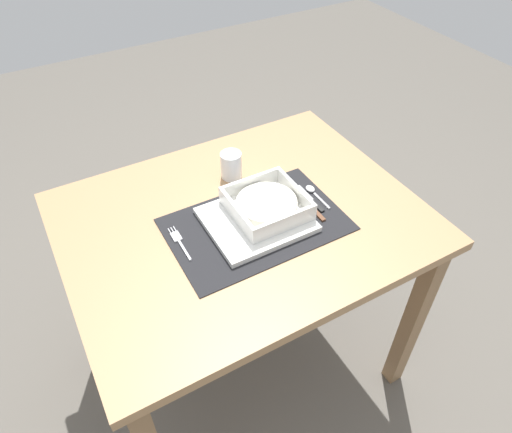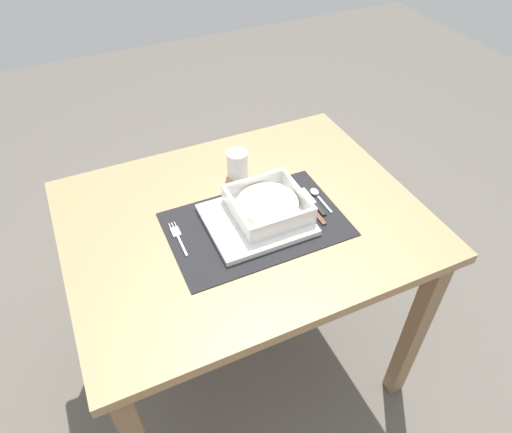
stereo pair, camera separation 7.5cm
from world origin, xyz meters
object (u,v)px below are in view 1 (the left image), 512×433
at_px(fork, 179,241).
at_px(butter_knife, 312,200).
at_px(porridge_bowl, 267,205).
at_px(bread_knife, 311,208).
at_px(spoon, 313,192).
at_px(drinking_glass, 231,166).
at_px(dining_table, 243,243).

height_order(fork, butter_knife, butter_knife).
bearing_deg(butter_knife, fork, 171.18).
distance_m(porridge_bowl, bread_knife, 0.13).
bearing_deg(bread_knife, porridge_bowl, 156.76).
bearing_deg(porridge_bowl, butter_knife, -5.36).
xyz_separation_m(porridge_bowl, spoon, (0.16, 0.01, -0.03)).
bearing_deg(porridge_bowl, drinking_glass, 90.93).
distance_m(spoon, butter_knife, 0.04).
bearing_deg(porridge_bowl, bread_knife, -17.81).
height_order(fork, drinking_glass, drinking_glass).
relative_size(spoon, drinking_glass, 1.31).
xyz_separation_m(butter_knife, bread_knife, (-0.02, -0.03, -0.00)).
xyz_separation_m(spoon, bread_knife, (-0.04, -0.05, -0.00)).
bearing_deg(fork, drinking_glass, 39.53).
relative_size(dining_table, spoon, 8.99).
height_order(dining_table, fork, fork).
relative_size(fork, butter_knife, 1.04).
bearing_deg(porridge_bowl, spoon, 4.76).
bearing_deg(dining_table, fork, -178.54).
distance_m(porridge_bowl, drinking_glass, 0.20).
distance_m(spoon, bread_knife, 0.07).
relative_size(dining_table, bread_knife, 6.91).
xyz_separation_m(dining_table, porridge_bowl, (0.06, -0.03, 0.14)).
relative_size(fork, spoon, 1.23).
relative_size(spoon, butter_knife, 0.84).
bearing_deg(drinking_glass, fork, -143.85).
bearing_deg(fork, butter_knife, -1.98).
distance_m(butter_knife, drinking_glass, 0.26).
distance_m(dining_table, butter_knife, 0.23).
relative_size(porridge_bowl, butter_knife, 1.51).
distance_m(bread_knife, drinking_glass, 0.28).
distance_m(dining_table, drinking_glass, 0.23).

